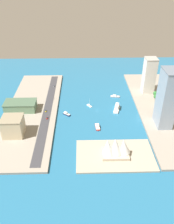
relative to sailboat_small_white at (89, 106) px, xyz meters
The scene contains 21 objects.
ground_plane 15.60m from the sailboat_small_white, 134.83° to the left, with size 440.00×440.00×0.00m, color #23668E.
quay_west 103.48m from the sailboat_small_white, behind, with size 70.00×240.00×2.67m, color gray.
quay_east 81.68m from the sailboat_small_white, ahead, with size 70.00×240.00×2.67m, color gray.
peninsula_point 109.45m from the sailboat_small_white, 102.72° to the left, with size 83.59×50.92×2.00m, color #A89E89.
road_strip 60.25m from the sailboat_small_white, 10.57° to the left, with size 11.19×228.00×0.15m, color #38383D.
sailboat_small_white is the anchor object (origin of this frame).
yacht_sleek_gray 49.27m from the sailboat_small_white, 146.61° to the right, with size 15.49×6.62×3.48m.
ferry_white_commuter 40.25m from the sailboat_small_white, 164.89° to the left, with size 12.27×24.13×7.60m.
tugboat_red 54.66m from the sailboat_small_white, 99.03° to the left, with size 5.96×15.49×3.91m.
patrol_launch_navy 39.34m from the sailboat_small_white, 35.31° to the left, with size 11.23×9.79×4.11m.
tower_tall_glass 111.43m from the sailboat_small_white, 150.72° to the left, with size 18.47×28.97×73.21m.
office_block_beige 115.81m from the sailboat_small_white, 36.47° to the left, with size 24.45×23.50×23.49m.
terminal_long_green 97.46m from the sailboat_small_white, ahead, with size 43.74×24.32×12.56m.
hotel_broad_white 105.65m from the sailboat_small_white, 157.43° to the right, with size 18.04×19.76×55.45m.
apartment_midrise_tan 119.97m from the sailboat_small_white, behind, with size 31.05×18.56×52.38m.
pickup_red 67.32m from the sailboat_small_white, 31.41° to the left, with size 2.20×5.01×1.72m.
taxi_yellow_cab 63.57m from the sailboat_small_white, 15.62° to the left, with size 1.95×5.13×1.47m.
sedan_silver 84.11m from the sailboat_small_white, 47.43° to the right, with size 2.00×5.05×1.55m.
traffic_light_waterfront 55.34m from the sailboat_small_white, 17.59° to the right, with size 0.36×0.36×6.50m.
opera_landmark 109.94m from the sailboat_small_white, 102.55° to the left, with size 31.37×20.60×22.11m.
park_tree_cluster 102.20m from the sailboat_small_white, behind, with size 8.29×15.29×9.86m.
Camera 1 is at (22.42, 288.50, 177.41)m, focal length 38.20 mm.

